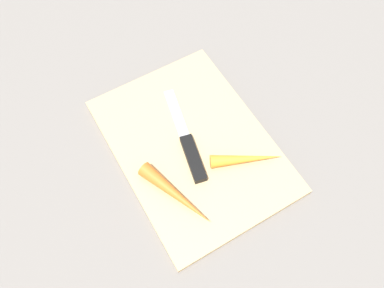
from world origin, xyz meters
name	(u,v)px	position (x,y,z in m)	size (l,w,h in m)	color
ground_plane	(192,147)	(0.00, 0.00, 0.00)	(1.40, 1.40, 0.00)	slate
cutting_board	(192,146)	(0.00, 0.00, 0.01)	(0.36, 0.26, 0.01)	tan
knife	(191,152)	(-0.02, 0.01, 0.02)	(0.20, 0.06, 0.01)	#B7B7BC
carrot_long	(176,195)	(-0.07, 0.07, 0.03)	(0.03, 0.03, 0.15)	orange
carrot_short	(247,159)	(-0.08, -0.06, 0.02)	(0.02, 0.02, 0.13)	orange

